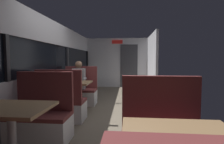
{
  "coord_description": "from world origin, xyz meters",
  "views": [
    {
      "loc": [
        0.48,
        -3.99,
        1.3
      ],
      "look_at": [
        -0.13,
        2.81,
        0.81
      ],
      "focal_mm": 27.75,
      "sensor_mm": 36.0,
      "label": 1
    }
  ],
  "objects_px": {
    "dining_table_mid_window": "(72,86)",
    "bench_front_aisle_facing_entry": "(162,143)",
    "bench_near_window_facing_entry": "(41,120)",
    "bench_mid_window_facing_entry": "(80,93)",
    "seated_passenger": "(79,86)",
    "dining_table_near_window": "(11,115)",
    "bench_mid_window_facing_end": "(62,105)"
  },
  "relations": [
    {
      "from": "bench_mid_window_facing_entry",
      "to": "bench_near_window_facing_entry",
      "type": "bearing_deg",
      "value": -90.0
    },
    {
      "from": "bench_near_window_facing_entry",
      "to": "seated_passenger",
      "type": "relative_size",
      "value": 0.87
    },
    {
      "from": "dining_table_near_window",
      "to": "seated_passenger",
      "type": "height_order",
      "value": "seated_passenger"
    },
    {
      "from": "dining_table_mid_window",
      "to": "bench_mid_window_facing_entry",
      "type": "height_order",
      "value": "bench_mid_window_facing_entry"
    },
    {
      "from": "dining_table_mid_window",
      "to": "bench_front_aisle_facing_entry",
      "type": "relative_size",
      "value": 0.82
    },
    {
      "from": "dining_table_mid_window",
      "to": "bench_mid_window_facing_end",
      "type": "distance_m",
      "value": 0.77
    },
    {
      "from": "bench_mid_window_facing_end",
      "to": "bench_front_aisle_facing_entry",
      "type": "relative_size",
      "value": 1.0
    },
    {
      "from": "dining_table_near_window",
      "to": "seated_passenger",
      "type": "relative_size",
      "value": 0.71
    },
    {
      "from": "dining_table_near_window",
      "to": "bench_near_window_facing_entry",
      "type": "distance_m",
      "value": 0.77
    },
    {
      "from": "bench_mid_window_facing_entry",
      "to": "bench_front_aisle_facing_entry",
      "type": "relative_size",
      "value": 1.0
    },
    {
      "from": "bench_near_window_facing_entry",
      "to": "bench_mid_window_facing_entry",
      "type": "relative_size",
      "value": 1.0
    },
    {
      "from": "bench_near_window_facing_entry",
      "to": "seated_passenger",
      "type": "bearing_deg",
      "value": 90.0
    },
    {
      "from": "bench_mid_window_facing_end",
      "to": "bench_mid_window_facing_entry",
      "type": "bearing_deg",
      "value": 90.0
    },
    {
      "from": "bench_near_window_facing_entry",
      "to": "seated_passenger",
      "type": "height_order",
      "value": "seated_passenger"
    },
    {
      "from": "bench_near_window_facing_entry",
      "to": "bench_mid_window_facing_entry",
      "type": "xyz_separation_m",
      "value": [
        0.0,
        2.3,
        0.0
      ]
    },
    {
      "from": "bench_front_aisle_facing_entry",
      "to": "seated_passenger",
      "type": "bearing_deg",
      "value": 122.36
    },
    {
      "from": "bench_near_window_facing_entry",
      "to": "dining_table_near_window",
      "type": "bearing_deg",
      "value": -90.0
    },
    {
      "from": "bench_mid_window_facing_entry",
      "to": "bench_front_aisle_facing_entry",
      "type": "distance_m",
      "value": 3.41
    },
    {
      "from": "dining_table_near_window",
      "to": "dining_table_mid_window",
      "type": "distance_m",
      "value": 2.3
    },
    {
      "from": "seated_passenger",
      "to": "dining_table_mid_window",
      "type": "bearing_deg",
      "value": -90.0
    },
    {
      "from": "dining_table_mid_window",
      "to": "bench_front_aisle_facing_entry",
      "type": "bearing_deg",
      "value": -50.85
    },
    {
      "from": "bench_mid_window_facing_end",
      "to": "bench_front_aisle_facing_entry",
      "type": "xyz_separation_m",
      "value": [
        1.79,
        -1.5,
        0.0
      ]
    },
    {
      "from": "bench_front_aisle_facing_entry",
      "to": "bench_near_window_facing_entry",
      "type": "bearing_deg",
      "value": 161.47
    },
    {
      "from": "bench_near_window_facing_entry",
      "to": "dining_table_mid_window",
      "type": "bearing_deg",
      "value": 90.0
    },
    {
      "from": "dining_table_mid_window",
      "to": "bench_mid_window_facing_end",
      "type": "bearing_deg",
      "value": -90.0
    },
    {
      "from": "bench_mid_window_facing_end",
      "to": "bench_mid_window_facing_entry",
      "type": "height_order",
      "value": "same"
    },
    {
      "from": "dining_table_mid_window",
      "to": "bench_mid_window_facing_entry",
      "type": "bearing_deg",
      "value": 90.0
    },
    {
      "from": "bench_near_window_facing_entry",
      "to": "seated_passenger",
      "type": "xyz_separation_m",
      "value": [
        0.0,
        2.23,
        0.21
      ]
    },
    {
      "from": "bench_mid_window_facing_entry",
      "to": "dining_table_mid_window",
      "type": "bearing_deg",
      "value": -90.0
    },
    {
      "from": "bench_near_window_facing_entry",
      "to": "dining_table_mid_window",
      "type": "relative_size",
      "value": 1.22
    },
    {
      "from": "bench_near_window_facing_entry",
      "to": "dining_table_mid_window",
      "type": "distance_m",
      "value": 1.63
    },
    {
      "from": "seated_passenger",
      "to": "bench_front_aisle_facing_entry",
      "type": "bearing_deg",
      "value": -57.64
    }
  ]
}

